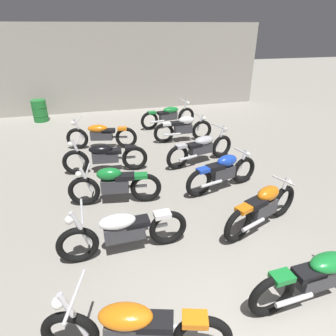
% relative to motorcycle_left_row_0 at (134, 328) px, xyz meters
% --- Properties ---
extents(back_wall, '(12.53, 0.24, 3.60)m').
position_rel_motorcycle_left_row_0_xyz_m(back_wall, '(1.34, 11.15, 1.35)').
color(back_wall, '#9E998E').
rests_on(back_wall, ground).
extents(motorcycle_left_row_0, '(2.11, 0.87, 0.97)m').
position_rel_motorcycle_left_row_0_xyz_m(motorcycle_left_row_0, '(0.00, 0.00, 0.00)').
color(motorcycle_left_row_0, black).
rests_on(motorcycle_left_row_0, ground).
extents(motorcycle_left_row_1, '(2.17, 0.68, 0.97)m').
position_rel_motorcycle_left_row_0_xyz_m(motorcycle_left_row_1, '(0.09, 1.74, 0.00)').
color(motorcycle_left_row_1, black).
rests_on(motorcycle_left_row_1, ground).
extents(motorcycle_left_row_2, '(1.96, 0.52, 0.88)m').
position_rel_motorcycle_left_row_0_xyz_m(motorcycle_left_row_2, '(0.10, 3.31, 0.01)').
color(motorcycle_left_row_2, black).
rests_on(motorcycle_left_row_2, ground).
extents(motorcycle_left_row_3, '(2.17, 0.68, 0.97)m').
position_rel_motorcycle_left_row_0_xyz_m(motorcycle_left_row_3, '(0.00, 4.88, 0.00)').
color(motorcycle_left_row_3, black).
rests_on(motorcycle_left_row_3, ground).
extents(motorcycle_left_row_4, '(2.15, 0.74, 0.97)m').
position_rel_motorcycle_left_row_0_xyz_m(motorcycle_left_row_4, '(0.00, 6.57, 0.00)').
color(motorcycle_left_row_4, black).
rests_on(motorcycle_left_row_4, ground).
extents(motorcycle_right_row_0, '(2.17, 0.68, 0.97)m').
position_rel_motorcycle_left_row_0_xyz_m(motorcycle_right_row_0, '(2.55, 0.11, 0.00)').
color(motorcycle_right_row_0, black).
rests_on(motorcycle_right_row_0, ground).
extents(motorcycle_right_row_1, '(1.88, 0.82, 0.88)m').
position_rel_motorcycle_left_row_0_xyz_m(motorcycle_right_row_1, '(2.68, 1.76, 0.01)').
color(motorcycle_right_row_1, black).
rests_on(motorcycle_right_row_1, ground).
extents(motorcycle_right_row_2, '(1.94, 0.69, 0.88)m').
position_rel_motorcycle_left_row_0_xyz_m(motorcycle_right_row_2, '(2.56, 3.27, 0.01)').
color(motorcycle_right_row_2, black).
rests_on(motorcycle_right_row_2, ground).
extents(motorcycle_right_row_3, '(2.12, 0.86, 0.97)m').
position_rel_motorcycle_left_row_0_xyz_m(motorcycle_right_row_3, '(2.60, 4.77, 0.00)').
color(motorcycle_right_row_3, black).
rests_on(motorcycle_right_row_3, ground).
extents(motorcycle_right_row_4, '(1.97, 0.48, 0.88)m').
position_rel_motorcycle_left_row_0_xyz_m(motorcycle_right_row_4, '(2.64, 6.50, 0.01)').
color(motorcycle_right_row_4, black).
rests_on(motorcycle_right_row_4, ground).
extents(motorcycle_right_row_5, '(2.16, 0.71, 0.97)m').
position_rel_motorcycle_left_row_0_xyz_m(motorcycle_right_row_5, '(2.56, 8.07, 0.00)').
color(motorcycle_right_row_5, black).
rests_on(motorcycle_right_row_5, ground).
extents(oil_drum, '(0.59, 0.59, 0.85)m').
position_rel_motorcycle_left_row_0_xyz_m(oil_drum, '(-2.20, 10.13, -0.03)').
color(oil_drum, '#1E722D').
rests_on(oil_drum, ground).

